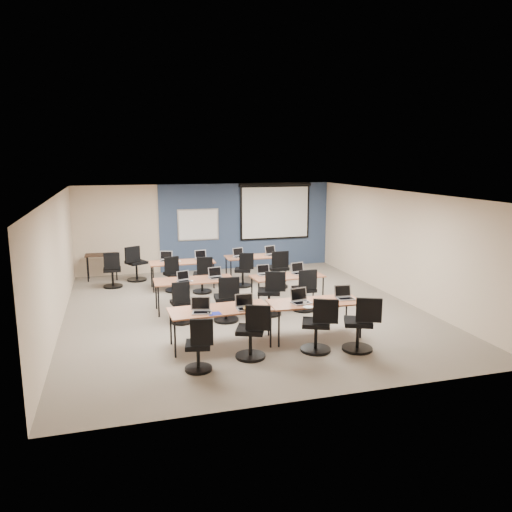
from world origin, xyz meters
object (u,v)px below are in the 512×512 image
object	(u,v)px
laptop_4	(184,279)
task_chair_8	(174,277)
task_chair_7	(305,293)
utility_table	(102,257)
task_chair_3	(360,328)
task_chair_1	(252,336)
task_chair_4	(181,306)
task_chair_2	(318,329)
laptop_7	(299,271)
projector_screen	(275,209)
laptop_0	(201,309)
laptop_1	(245,305)
laptop_10	(239,255)
training_table_mid_right	(287,277)
whiteboard	(198,225)
laptop_8	(167,259)
task_chair_9	(203,278)
laptop_9	(201,257)
training_table_front_left	(220,311)
task_chair_11	(278,272)
laptop_11	(271,253)
task_chair_10	(244,273)
training_table_front_right	(315,304)
laptop_6	(264,272)
laptop_2	(300,299)
training_table_mid_left	(194,281)
training_table_back_right	(256,258)
spare_chair_b	(112,273)
task_chair_6	(271,297)
spare_chair_a	(136,266)
laptop_3	(345,296)
training_table_back_left	(182,263)
task_chair_5	(227,303)

from	to	relation	value
laptop_4	task_chair_8	world-z (taller)	task_chair_8
task_chair_7	utility_table	world-z (taller)	task_chair_7
task_chair_8	task_chair_3	bearing A→B (deg)	-82.45
task_chair_1	task_chair_4	distance (m)	2.43
task_chair_2	laptop_7	xyz separation A→B (m)	(0.79, 3.09, 0.36)
projector_screen	laptop_0	size ratio (longest dim) A/B	6.77
laptop_1	laptop_4	xyz separation A→B (m)	(-0.82, 2.40, -0.01)
laptop_10	training_table_mid_right	bearing A→B (deg)	-92.69
laptop_4	whiteboard	bearing A→B (deg)	57.13
training_table_mid_right	laptop_1	xyz separation A→B (m)	(-1.64, -2.29, 0.11)
training_table_mid_right	laptop_8	world-z (taller)	laptop_8
laptop_0	task_chair_1	distance (m)	1.07
laptop_7	task_chair_9	world-z (taller)	task_chair_9
task_chair_1	laptop_9	distance (m)	5.44
laptop_4	laptop_9	distance (m)	2.53
training_table_front_left	laptop_4	xyz separation A→B (m)	(-0.36, 2.29, 0.10)
laptop_9	task_chair_2	bearing A→B (deg)	-83.53
task_chair_11	laptop_1	bearing A→B (deg)	-117.90
laptop_11	utility_table	size ratio (longest dim) A/B	0.38
task_chair_8	task_chair_10	xyz separation A→B (m)	(1.91, -0.02, -0.00)
training_table_front_right	training_table_mid_right	size ratio (longest dim) A/B	1.06
task_chair_9	laptop_6	bearing A→B (deg)	-35.48
projector_screen	task_chair_10	xyz separation A→B (m)	(-1.66, -2.33, -1.49)
training_table_front_left	laptop_2	world-z (taller)	laptop_2
training_table_mid_left	laptop_4	bearing A→B (deg)	-156.40
training_table_front_left	utility_table	size ratio (longest dim) A/B	2.07
training_table_back_right	utility_table	distance (m)	4.48
training_table_front_left	laptop_7	xyz separation A→B (m)	(2.44, 2.31, 0.11)
spare_chair_b	training_table_mid_right	bearing A→B (deg)	-34.39
laptop_0	task_chair_6	xyz separation A→B (m)	(1.85, 1.65, -0.37)
utility_table	laptop_4	bearing A→B (deg)	-63.20
task_chair_4	laptop_11	size ratio (longest dim) A/B	2.71
laptop_10	laptop_11	distance (m)	0.96
task_chair_3	laptop_10	world-z (taller)	task_chair_3
laptop_6	task_chair_9	size ratio (longest dim) A/B	0.31
laptop_6	spare_chair_a	world-z (taller)	spare_chair_a
laptop_3	task_chair_9	world-z (taller)	same
training_table_front_left	laptop_6	bearing A→B (deg)	53.98
laptop_0	task_chair_6	size ratio (longest dim) A/B	0.34
projector_screen	task_chair_4	distance (m)	6.38
training_table_back_right	spare_chair_a	world-z (taller)	spare_chair_a
training_table_front_left	training_table_back_left	size ratio (longest dim) A/B	1.09
task_chair_8	task_chair_10	size ratio (longest dim) A/B	1.01
laptop_7	laptop_11	xyz separation A→B (m)	(0.06, 2.38, 0.00)
task_chair_7	task_chair_2	bearing A→B (deg)	-105.46
laptop_0	task_chair_3	bearing A→B (deg)	-1.96
whiteboard	laptop_9	bearing A→B (deg)	-97.55
task_chair_6	laptop_10	size ratio (longest dim) A/B	3.16
task_chair_5	task_chair_11	xyz separation A→B (m)	(1.97, 2.40, 0.01)
training_table_mid_left	task_chair_5	bearing A→B (deg)	-61.25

